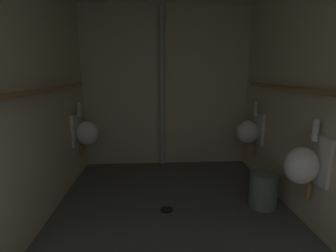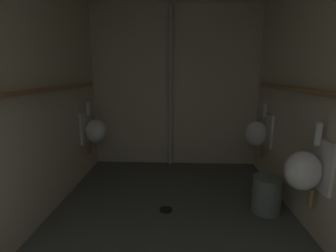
{
  "view_description": "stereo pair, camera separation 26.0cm",
  "coord_description": "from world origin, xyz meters",
  "px_view_note": "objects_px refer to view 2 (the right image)",
  "views": [
    {
      "loc": [
        -0.2,
        -0.14,
        1.46
      ],
      "look_at": [
        -0.05,
        2.4,
        0.91
      ],
      "focal_mm": 26.55,
      "sensor_mm": 36.0,
      "label": 1
    },
    {
      "loc": [
        0.06,
        -0.14,
        1.46
      ],
      "look_at": [
        -0.05,
        2.4,
        0.91
      ],
      "focal_mm": 26.55,
      "sensor_mm": 36.0,
      "label": 2
    }
  ],
  "objects_px": {
    "standpipe_back_wall": "(170,89)",
    "floor_drain": "(166,209)",
    "urinal_right_mid": "(305,169)",
    "urinal_right_far": "(258,133)",
    "urinal_left_mid": "(94,130)",
    "waste_bin": "(266,195)"
  },
  "relations": [
    {
      "from": "waste_bin",
      "to": "urinal_right_mid",
      "type": "bearing_deg",
      "value": -72.9
    },
    {
      "from": "urinal_left_mid",
      "to": "waste_bin",
      "type": "bearing_deg",
      "value": -23.29
    },
    {
      "from": "standpipe_back_wall",
      "to": "floor_drain",
      "type": "bearing_deg",
      "value": -90.02
    },
    {
      "from": "floor_drain",
      "to": "urinal_right_far",
      "type": "bearing_deg",
      "value": 35.7
    },
    {
      "from": "standpipe_back_wall",
      "to": "waste_bin",
      "type": "distance_m",
      "value": 2.0
    },
    {
      "from": "floor_drain",
      "to": "urinal_right_mid",
      "type": "bearing_deg",
      "value": -19.38
    },
    {
      "from": "standpipe_back_wall",
      "to": "floor_drain",
      "type": "relative_size",
      "value": 17.08
    },
    {
      "from": "urinal_left_mid",
      "to": "urinal_right_far",
      "type": "xyz_separation_m",
      "value": [
        2.27,
        -0.07,
        0.0
      ]
    },
    {
      "from": "urinal_right_far",
      "to": "standpipe_back_wall",
      "type": "bearing_deg",
      "value": 157.8
    },
    {
      "from": "urinal_right_mid",
      "to": "standpipe_back_wall",
      "type": "bearing_deg",
      "value": 124.07
    },
    {
      "from": "urinal_right_mid",
      "to": "floor_drain",
      "type": "xyz_separation_m",
      "value": [
        -1.21,
        0.42,
        -0.66
      ]
    },
    {
      "from": "urinal_right_far",
      "to": "standpipe_back_wall",
      "type": "relative_size",
      "value": 0.32
    },
    {
      "from": "urinal_right_mid",
      "to": "floor_drain",
      "type": "height_order",
      "value": "urinal_right_mid"
    },
    {
      "from": "standpipe_back_wall",
      "to": "waste_bin",
      "type": "height_order",
      "value": "standpipe_back_wall"
    },
    {
      "from": "urinal_right_far",
      "to": "floor_drain",
      "type": "relative_size",
      "value": 5.39
    },
    {
      "from": "urinal_right_far",
      "to": "waste_bin",
      "type": "bearing_deg",
      "value": -99.08
    },
    {
      "from": "floor_drain",
      "to": "standpipe_back_wall",
      "type": "bearing_deg",
      "value": 89.98
    },
    {
      "from": "urinal_left_mid",
      "to": "standpipe_back_wall",
      "type": "distance_m",
      "value": 1.28
    },
    {
      "from": "urinal_left_mid",
      "to": "urinal_right_mid",
      "type": "relative_size",
      "value": 1.0
    },
    {
      "from": "urinal_right_far",
      "to": "floor_drain",
      "type": "xyz_separation_m",
      "value": [
        -1.21,
        -0.87,
        -0.66
      ]
    },
    {
      "from": "urinal_right_mid",
      "to": "standpipe_back_wall",
      "type": "height_order",
      "value": "standpipe_back_wall"
    },
    {
      "from": "urinal_right_mid",
      "to": "urinal_right_far",
      "type": "height_order",
      "value": "same"
    }
  ]
}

